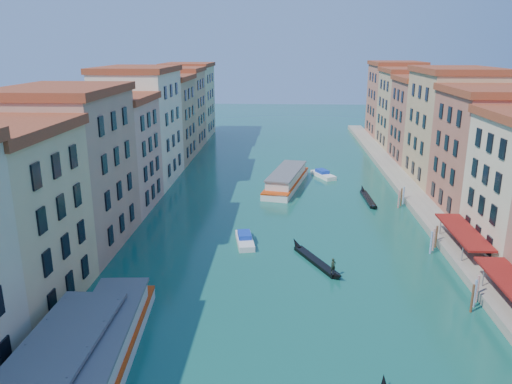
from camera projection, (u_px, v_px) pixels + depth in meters
The scene contains 12 objects.
left_bank_palazzos at pixel (130, 136), 85.48m from camera, with size 12.80×128.40×21.00m.
right_bank_palazzos at pixel (462, 138), 82.79m from camera, with size 12.80×128.40×21.00m.
quay at pixel (409, 191), 85.83m from camera, with size 4.00×140.00×1.00m, color gray.
vaporetto_stop at pixel (59, 372), 36.84m from camera, with size 5.40×16.40×3.65m.
mooring_poles_right at pixel (465, 282), 51.09m from camera, with size 1.44×54.24×3.20m.
mooring_poles_left at pixel (27, 372), 37.01m from camera, with size 0.24×8.24×3.20m.
vaporetto_near at pixel (102, 346), 39.94m from camera, with size 6.53×21.58×3.16m.
vaporetto_far at pixel (287, 179), 90.21m from camera, with size 8.68×20.60×2.99m.
gondola_fore at pixel (316, 260), 58.52m from camera, with size 6.04×10.86×2.34m.
gondola_far at pixel (368, 198), 82.40m from camera, with size 1.44×11.67×1.65m.
motorboat_mid at pixel (245, 239), 64.44m from camera, with size 3.04×6.51×1.30m.
motorboat_far at pixel (323, 174), 96.78m from camera, with size 4.70×6.83×1.36m.
Camera 1 is at (0.28, -18.71, 24.61)m, focal length 35.00 mm.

